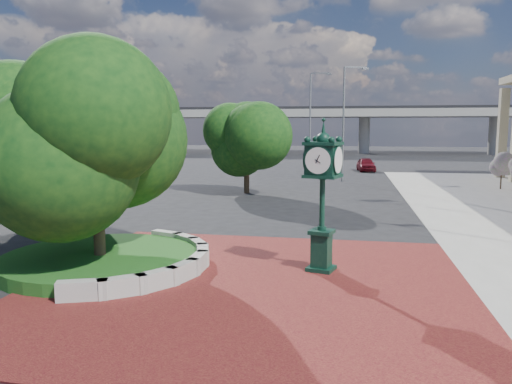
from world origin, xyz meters
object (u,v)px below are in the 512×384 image
object	(u,v)px
post_clock	(322,190)
street_lamp_near	(346,115)
street_lamp_far	(312,113)
parked_car	(366,164)

from	to	relation	value
post_clock	street_lamp_near	bearing A→B (deg)	88.97
street_lamp_near	street_lamp_far	xyz separation A→B (m)	(-3.58, 12.74, 0.52)
parked_car	street_lamp_far	size ratio (longest dim) A/B	0.39
post_clock	street_lamp_far	distance (m)	38.61
post_clock	street_lamp_far	size ratio (longest dim) A/B	0.46
parked_car	street_lamp_far	bearing A→B (deg)	145.90
parked_car	street_lamp_far	distance (m)	8.13
post_clock	street_lamp_near	xyz separation A→B (m)	(0.46, 25.60, 2.80)
parked_car	street_lamp_near	bearing A→B (deg)	-107.74
street_lamp_near	parked_car	bearing A→B (deg)	78.66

